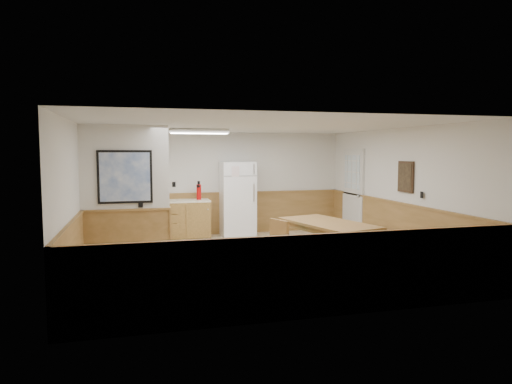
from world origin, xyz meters
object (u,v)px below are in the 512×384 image
object	(u,v)px
dining_table	(328,227)
fire_extinguisher	(199,191)
refrigerator	(238,199)
soap_bottle	(125,196)
dining_bench	(397,239)
dining_chair	(285,239)

from	to	relation	value
dining_table	fire_extinguisher	size ratio (longest dim) A/B	4.80
refrigerator	dining_table	world-z (taller)	refrigerator
dining_table	soap_bottle	size ratio (longest dim) A/B	8.74
dining_bench	soap_bottle	distance (m)	5.97
refrigerator	dining_chair	world-z (taller)	refrigerator
soap_bottle	dining_chair	bearing A→B (deg)	-48.69
refrigerator	dining_table	bearing A→B (deg)	-70.82
refrigerator	soap_bottle	size ratio (longest dim) A/B	7.38
refrigerator	dining_bench	distance (m)	3.93
fire_extinguisher	refrigerator	bearing A→B (deg)	-22.09
refrigerator	dining_chair	size ratio (longest dim) A/B	2.11
dining_table	fire_extinguisher	xyz separation A→B (m)	(-1.96, 3.08, 0.43)
dining_table	soap_bottle	bearing A→B (deg)	125.15
dining_table	soap_bottle	xyz separation A→B (m)	(-3.65, 3.05, 0.36)
soap_bottle	refrigerator	bearing A→B (deg)	-0.18
soap_bottle	dining_table	bearing A→B (deg)	-39.92
dining_bench	refrigerator	bearing A→B (deg)	121.53
dining_table	fire_extinguisher	distance (m)	3.68
refrigerator	fire_extinguisher	size ratio (longest dim) A/B	4.05
dining_table	fire_extinguisher	world-z (taller)	fire_extinguisher
refrigerator	dining_chair	bearing A→B (deg)	-86.66
dining_bench	soap_bottle	bearing A→B (deg)	141.13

